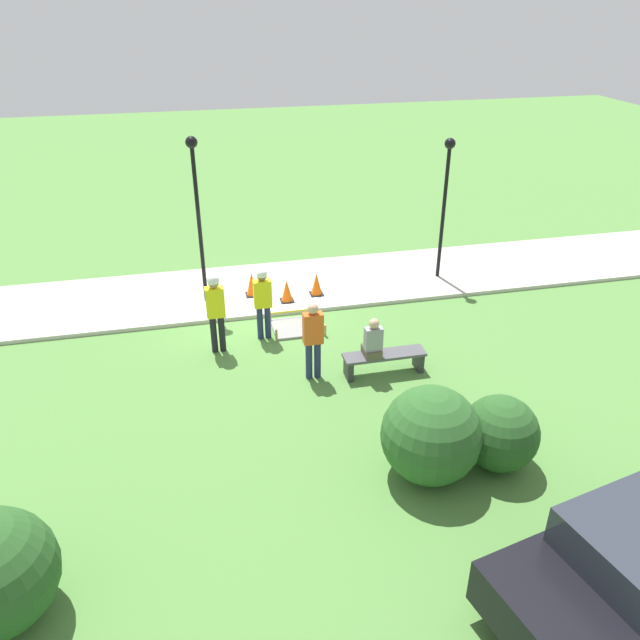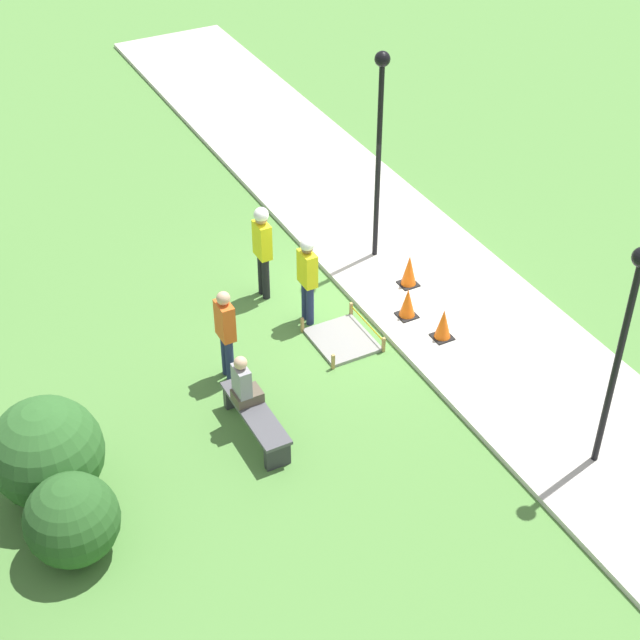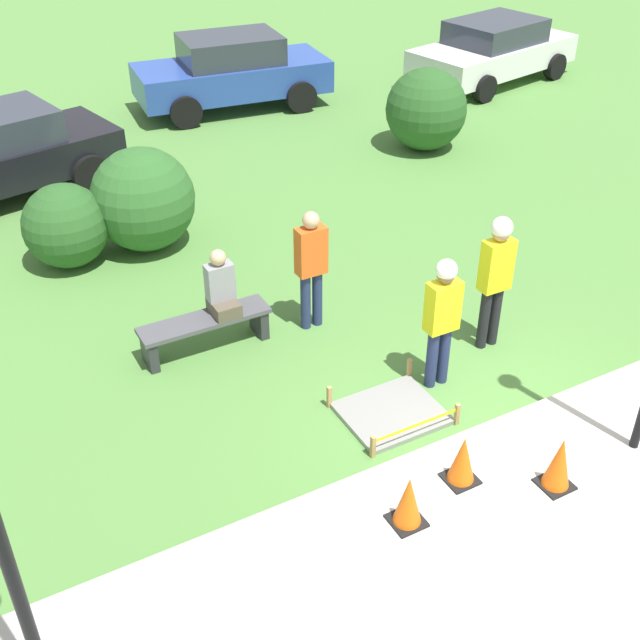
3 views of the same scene
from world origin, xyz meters
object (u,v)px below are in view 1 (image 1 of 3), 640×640
object	(u,v)px
park_bench	(384,359)
person_seated_on_bench	(373,342)
worker_supervisor	(215,305)
lamppost_near	(197,198)
traffic_cone_near_patch	(316,284)
lamppost_far	(446,188)
traffic_cone_far_patch	(287,291)
traffic_cone_sidewalk_edge	(252,284)
bystander_in_orange_shirt	(313,336)
worker_assistant	(263,297)

from	to	relation	value
park_bench	person_seated_on_bench	distance (m)	0.57
worker_supervisor	lamppost_near	size ratio (longest dim) A/B	0.45
traffic_cone_near_patch	lamppost_far	xyz separation A→B (m)	(-3.55, -0.41, 2.19)
worker_supervisor	lamppost_near	bearing A→B (deg)	-87.22
traffic_cone_near_patch	park_bench	xyz separation A→B (m)	(-0.59, 3.85, -0.05)
traffic_cone_far_patch	person_seated_on_bench	xyz separation A→B (m)	(-1.13, 3.69, 0.44)
lamppost_far	lamppost_near	bearing A→B (deg)	1.02
person_seated_on_bench	lamppost_near	xyz separation A→B (m)	(3.15, -4.19, 1.96)
traffic_cone_far_patch	lamppost_near	distance (m)	3.18
traffic_cone_sidewalk_edge	bystander_in_orange_shirt	xyz separation A→B (m)	(-0.76, 4.00, 0.57)
worker_supervisor	bystander_in_orange_shirt	size ratio (longest dim) A/B	1.09
person_seated_on_bench	lamppost_far	world-z (taller)	lamppost_far
park_bench	worker_assistant	bearing A→B (deg)	-42.55
park_bench	lamppost_near	distance (m)	5.91
traffic_cone_near_patch	traffic_cone_far_patch	bearing A→B (deg)	14.60
traffic_cone_near_patch	lamppost_far	world-z (taller)	lamppost_far
worker_assistant	lamppost_near	distance (m)	2.98
traffic_cone_near_patch	traffic_cone_sidewalk_edge	xyz separation A→B (m)	(1.65, -0.33, 0.02)
traffic_cone_near_patch	traffic_cone_far_patch	size ratio (longest dim) A/B	1.02
traffic_cone_near_patch	person_seated_on_bench	size ratio (longest dim) A/B	0.67
traffic_cone_sidewalk_edge	bystander_in_orange_shirt	distance (m)	4.12
traffic_cone_sidewalk_edge	lamppost_near	distance (m)	2.66
traffic_cone_sidewalk_edge	lamppost_far	bearing A→B (deg)	-179.14
traffic_cone_sidewalk_edge	traffic_cone_near_patch	bearing A→B (deg)	168.77
person_seated_on_bench	bystander_in_orange_shirt	xyz separation A→B (m)	(1.20, -0.22, 0.15)
traffic_cone_far_patch	park_bench	bearing A→B (deg)	111.28
traffic_cone_near_patch	lamppost_far	size ratio (longest dim) A/B	0.16
traffic_cone_near_patch	worker_supervisor	world-z (taller)	worker_supervisor
worker_assistant	lamppost_near	world-z (taller)	lamppost_near
traffic_cone_far_patch	traffic_cone_sidewalk_edge	xyz separation A→B (m)	(0.82, -0.54, 0.03)
traffic_cone_near_patch	bystander_in_orange_shirt	distance (m)	3.83
traffic_cone_near_patch	worker_supervisor	distance (m)	3.55
traffic_cone_far_patch	worker_assistant	size ratio (longest dim) A/B	0.33
traffic_cone_sidewalk_edge	park_bench	xyz separation A→B (m)	(-2.24, 4.18, -0.07)
park_bench	traffic_cone_near_patch	bearing A→B (deg)	-81.26
traffic_cone_far_patch	park_bench	distance (m)	3.90
traffic_cone_sidewalk_edge	traffic_cone_far_patch	bearing A→B (deg)	146.67
lamppost_far	park_bench	bearing A→B (deg)	55.22
park_bench	person_seated_on_bench	size ratio (longest dim) A/B	1.95
lamppost_near	lamppost_far	xyz separation A→B (m)	(-6.39, -0.11, -0.21)
person_seated_on_bench	lamppost_far	xyz separation A→B (m)	(-3.24, -4.31, 1.76)
traffic_cone_near_patch	person_seated_on_bench	bearing A→B (deg)	94.53
park_bench	worker_assistant	world-z (taller)	worker_assistant
lamppost_near	lamppost_far	size ratio (longest dim) A/B	1.10
person_seated_on_bench	traffic_cone_sidewalk_edge	bearing A→B (deg)	-65.16
traffic_cone_far_patch	bystander_in_orange_shirt	bearing A→B (deg)	88.92
traffic_cone_near_patch	lamppost_far	distance (m)	4.19
person_seated_on_bench	lamppost_far	distance (m)	5.67
traffic_cone_near_patch	park_bench	bearing A→B (deg)	98.74
traffic_cone_sidewalk_edge	lamppost_near	xyz separation A→B (m)	(1.19, 0.04, 2.38)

